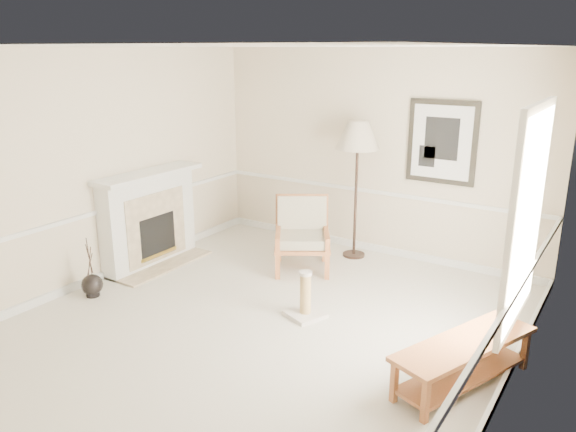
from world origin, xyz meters
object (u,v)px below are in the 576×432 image
at_px(scratching_post, 305,302).
at_px(floor_vase, 92,285).
at_px(floor_lamp, 358,139).
at_px(armchair, 302,231).
at_px(bench, 464,356).

bearing_deg(scratching_post, floor_vase, -159.06).
bearing_deg(floor_lamp, floor_vase, -124.68).
distance_m(armchair, bench, 3.14).
xyz_separation_m(floor_lamp, bench, (2.26, -2.40, -1.41)).
distance_m(floor_lamp, scratching_post, 2.56).
relative_size(floor_vase, bench, 0.48).
distance_m(floor_lamp, bench, 3.59).
xyz_separation_m(bench, scratching_post, (-1.86, 0.38, -0.12)).
height_order(floor_vase, scratching_post, floor_vase).
distance_m(armchair, scratching_post, 1.53).
xyz_separation_m(floor_vase, armchair, (1.63, 2.19, 0.38)).
bearing_deg(floor_vase, floor_lamp, 55.32).
distance_m(floor_vase, armchair, 2.75).
relative_size(floor_vase, floor_lamp, 0.39).
bearing_deg(bench, floor_lamp, 133.23).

